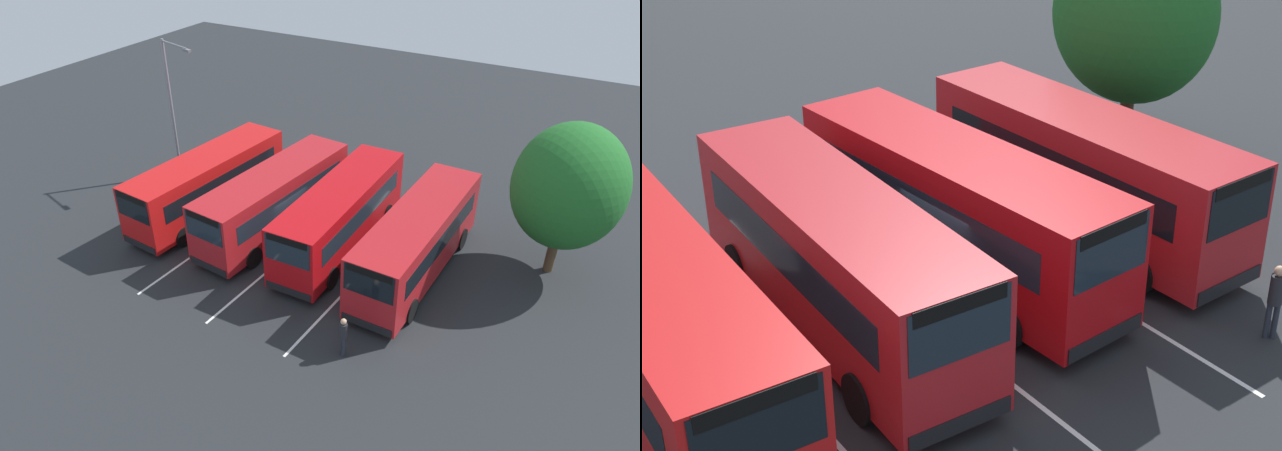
# 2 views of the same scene
# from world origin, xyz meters

# --- Properties ---
(ground_plane) EXTENTS (69.98, 69.98, 0.00)m
(ground_plane) POSITION_xyz_m (0.00, 0.00, 0.00)
(ground_plane) COLOR #232628
(bus_far_left) EXTENTS (10.06, 3.26, 3.35)m
(bus_far_left) POSITION_xyz_m (-0.07, -5.88, 1.85)
(bus_far_left) COLOR red
(bus_far_left) RESTS_ON ground
(bus_center_left) EXTENTS (10.07, 3.33, 3.35)m
(bus_center_left) POSITION_xyz_m (-0.32, -1.81, 1.85)
(bus_center_left) COLOR #AD191E
(bus_center_left) RESTS_ON ground
(bus_center_right) EXTENTS (9.94, 2.74, 3.35)m
(bus_center_right) POSITION_xyz_m (-0.64, 1.81, 1.85)
(bus_center_right) COLOR #B70C11
(bus_center_right) RESTS_ON ground
(bus_far_right) EXTENTS (9.95, 2.76, 3.35)m
(bus_far_right) POSITION_xyz_m (-0.37, 5.87, 1.85)
(bus_far_right) COLOR #AD191E
(bus_far_right) RESTS_ON ground
(pedestrian) EXTENTS (0.45, 0.45, 1.82)m
(pedestrian) POSITION_xyz_m (5.93, 5.45, 1.08)
(pedestrian) COLOR #232833
(pedestrian) RESTS_ON ground
(street_lamp) EXTENTS (0.84, 2.60, 8.21)m
(street_lamp) POSITION_xyz_m (-2.71, -10.14, 4.72)
(street_lamp) COLOR gray
(street_lamp) RESTS_ON ground
(depot_tree) EXTENTS (5.35, 4.82, 7.28)m
(depot_tree) POSITION_xyz_m (-3.76, 11.27, 4.46)
(depot_tree) COLOR #4C3823
(depot_tree) RESTS_ON ground
(lane_stripe_outer_left) EXTENTS (14.36, 0.80, 0.01)m
(lane_stripe_outer_left) POSITION_xyz_m (0.00, -3.86, 0.00)
(lane_stripe_outer_left) COLOR silver
(lane_stripe_outer_left) RESTS_ON ground
(lane_stripe_inner_left) EXTENTS (14.36, 0.80, 0.01)m
(lane_stripe_inner_left) POSITION_xyz_m (0.00, 0.00, 0.00)
(lane_stripe_inner_left) COLOR silver
(lane_stripe_inner_left) RESTS_ON ground
(lane_stripe_inner_right) EXTENTS (14.36, 0.80, 0.01)m
(lane_stripe_inner_right) POSITION_xyz_m (0.00, 3.86, 0.00)
(lane_stripe_inner_right) COLOR silver
(lane_stripe_inner_right) RESTS_ON ground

